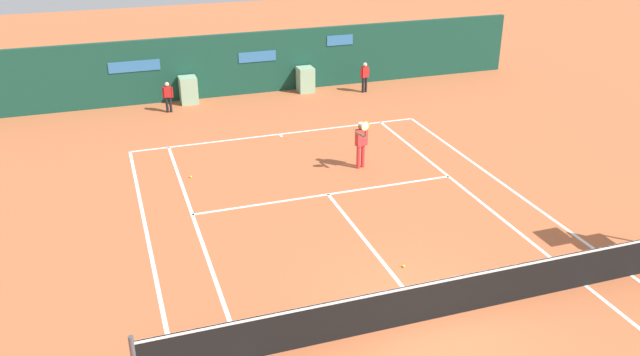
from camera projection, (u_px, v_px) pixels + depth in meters
The scene contains 8 objects.
ground_plane at pixel (417, 304), 14.42m from camera, with size 80.00×80.00×0.01m.
tennis_net at pixel (430, 299), 13.72m from camera, with size 12.10×0.10×1.07m.
sponsor_back_wall at pixel (246, 65), 28.01m from camera, with size 25.00×1.02×2.62m.
player_on_baseline at pixel (361, 141), 20.84m from camera, with size 0.50×0.73×1.77m.
ball_kid_left_post at pixel (168, 95), 25.97m from camera, with size 0.41×0.18×1.23m.
ball_kid_right_post at pixel (365, 75), 28.41m from camera, with size 0.43×0.22×1.32m.
tennis_ball_by_sideline at pixel (404, 266), 15.78m from camera, with size 0.07×0.07×0.07m, color #CCE033.
tennis_ball_near_service_line at pixel (191, 177), 20.50m from camera, with size 0.07×0.07×0.07m, color #CCE033.
Camera 1 is at (-5.86, -10.08, 8.50)m, focal length 37.00 mm.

